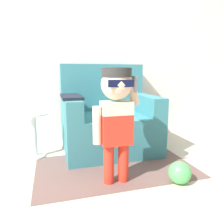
% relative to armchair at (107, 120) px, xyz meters
% --- Properties ---
extents(ground_plane, '(10.00, 10.00, 0.00)m').
position_rel_armchair_xyz_m(ground_plane, '(-0.22, -0.30, -0.36)').
color(ground_plane, '#BCB29E').
extents(wall_back, '(10.00, 0.05, 2.60)m').
position_rel_armchair_xyz_m(wall_back, '(-0.22, 0.48, 0.94)').
color(wall_back, silver).
rests_on(wall_back, ground_plane).
extents(armchair, '(1.09, 0.91, 1.04)m').
position_rel_armchair_xyz_m(armchair, '(0.00, 0.00, 0.00)').
color(armchair, teal).
rests_on(armchair, ground_plane).
extents(person_child, '(0.40, 0.30, 0.97)m').
position_rel_armchair_xyz_m(person_child, '(-0.15, -0.86, 0.29)').
color(person_child, red).
rests_on(person_child, ground_plane).
extents(side_table, '(0.32, 0.32, 0.50)m').
position_rel_armchair_xyz_m(side_table, '(-0.86, -0.07, -0.06)').
color(side_table, white).
rests_on(side_table, ground_plane).
extents(rug, '(1.54, 0.92, 0.01)m').
position_rel_armchair_xyz_m(rug, '(-0.07, -0.58, -0.36)').
color(rug, brown).
rests_on(rug, ground_plane).
extents(toy_ball, '(0.19, 0.19, 0.19)m').
position_rel_armchair_xyz_m(toy_ball, '(0.36, -1.04, -0.27)').
color(toy_ball, '#4CB256').
rests_on(toy_ball, ground_plane).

